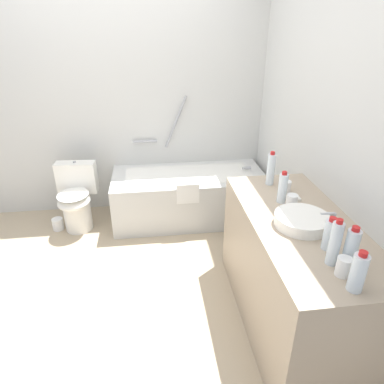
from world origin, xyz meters
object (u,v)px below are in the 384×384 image
bathtub (189,194)px  sink_basin (302,220)px  drinking_glass_0 (286,186)px  toilet (76,199)px  soap_dish (293,199)px  toilet_paper_roll (58,224)px  water_bottle_5 (351,248)px  water_bottle_3 (271,169)px  water_bottle_1 (335,243)px  drinking_glass_2 (343,267)px  water_bottle_2 (283,188)px  drinking_glass_1 (292,201)px  sink_faucet (332,219)px  water_bottle_0 (330,234)px  water_bottle_4 (358,272)px

bathtub → sink_basin: (0.50, -1.59, 0.59)m
drinking_glass_0 → toilet: bearing=148.3°
soap_dish → toilet_paper_roll: (-1.96, 1.18, -0.78)m
toilet_paper_roll → water_bottle_5: bearing=-44.1°
water_bottle_3 → toilet_paper_roll: size_ratio=2.08×
water_bottle_1 → water_bottle_3: size_ratio=1.00×
bathtub → soap_dish: 1.50m
toilet → drinking_glass_2: bearing=43.4°
bathtub → toilet_paper_roll: 1.40m
bathtub → drinking_glass_2: bearing=-76.0°
sink_basin → water_bottle_1: 0.38m
soap_dish → water_bottle_2: bearing=-172.6°
water_bottle_2 → drinking_glass_1: 0.11m
water_bottle_1 → soap_dish: bearing=83.1°
sink_faucet → water_bottle_0: 0.29m
sink_faucet → drinking_glass_2: bearing=-112.1°
bathtub → water_bottle_2: bathtub is taller
drinking_glass_0 → soap_dish: bearing=-87.1°
toilet → water_bottle_2: (1.65, -1.22, 0.61)m
sink_basin → water_bottle_4: bearing=-88.8°
toilet → soap_dish: bearing=58.7°
sink_basin → toilet: bearing=137.3°
sink_faucet → water_bottle_2: size_ratio=0.67×
sink_basin → water_bottle_3: size_ratio=1.26×
drinking_glass_0 → drinking_glass_2: 0.92m
sink_basin → water_bottle_0: size_ratio=1.69×
bathtub → water_bottle_1: 2.13m
toilet_paper_roll → drinking_glass_0: bearing=-28.0°
soap_dish → water_bottle_3: bearing=105.8°
water_bottle_5 → drinking_glass_2: water_bottle_5 is taller
sink_basin → water_bottle_5: (0.07, -0.40, 0.07)m
water_bottle_1 → water_bottle_5: water_bottle_1 is taller
water_bottle_5 → drinking_glass_2: bearing=-134.8°
water_bottle_3 → water_bottle_4: (0.01, -1.16, -0.02)m
water_bottle_5 → toilet_paper_roll: (-1.95, 1.89, -0.87)m
water_bottle_3 → soap_dish: 0.31m
water_bottle_0 → water_bottle_1: 0.14m
water_bottle_1 → soap_dish: (0.08, 0.69, -0.11)m
water_bottle_4 → drinking_glass_2: size_ratio=2.13×
drinking_glass_0 → drinking_glass_1: 0.24m
toilet → soap_dish: soap_dish is taller
water_bottle_3 → water_bottle_5: bearing=-86.1°
bathtub → water_bottle_5: bathtub is taller
water_bottle_4 → drinking_glass_1: water_bottle_4 is taller
bathtub → sink_faucet: bearing=-66.3°
water_bottle_0 → water_bottle_2: bearing=95.8°
drinking_glass_1 → soap_dish: size_ratio=1.03×
water_bottle_5 → drinking_glass_0: bearing=89.8°
bathtub → drinking_glass_2: size_ratio=15.97×
drinking_glass_1 → toilet_paper_roll: size_ratio=0.74×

